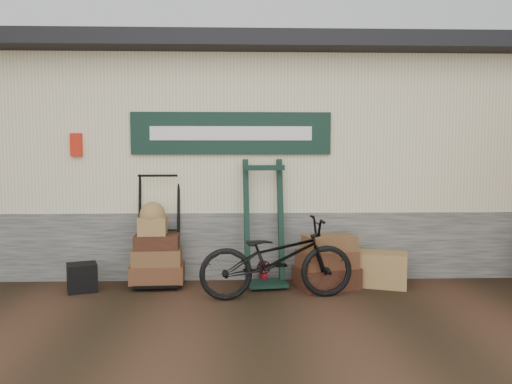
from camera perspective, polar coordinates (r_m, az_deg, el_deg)
ground at (r=5.83m, az=0.07°, el=-12.43°), size 80.00×80.00×0.00m
station_building at (r=8.31m, az=-0.59°, el=3.93°), size 14.40×4.10×3.20m
porter_trolley at (r=6.56m, az=-11.09°, el=-3.42°), size 0.83×0.64×1.61m
green_barrow at (r=6.39m, az=0.98°, el=-3.54°), size 0.64×0.57×1.61m
suitcase_stack at (r=6.39m, az=8.09°, el=-7.85°), size 0.86×0.67×0.67m
wicker_hamper at (r=6.65m, az=14.03°, el=-8.53°), size 0.76×0.62×0.43m
black_trunk at (r=6.56m, az=-19.26°, el=-9.21°), size 0.43×0.40×0.34m
bicycle at (r=5.85m, az=2.38°, el=-7.07°), size 0.81×1.86×1.05m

